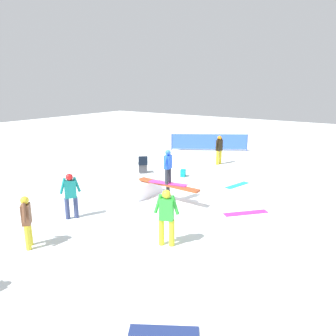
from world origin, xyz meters
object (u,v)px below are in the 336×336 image
main_rider_on_rail (168,168)px  loose_snowboard_cyan (237,185)px  bystander_teal (71,194)px  bystander_green (167,215)px  bystander_brown (27,219)px  loose_snowboard_navy (164,331)px  loose_snowboard_magenta (246,213)px  backpack_on_snow (183,173)px  rail_feature (168,186)px  bystander_black (219,148)px  folding_chair (143,165)px

main_rider_on_rail → loose_snowboard_cyan: bearing=58.3°
bystander_teal → bystander_green: bystander_green is taller
bystander_teal → bystander_brown: (0.63, -1.97, -0.04)m
bystander_green → loose_snowboard_navy: 3.36m
loose_snowboard_cyan → loose_snowboard_magenta: bearing=-137.3°
main_rider_on_rail → loose_snowboard_magenta: 3.18m
bystander_teal → loose_snowboard_cyan: (3.07, 6.43, -0.84)m
bystander_teal → loose_snowboard_cyan: size_ratio=1.14×
bystander_teal → bystander_brown: size_ratio=1.04×
bystander_brown → loose_snowboard_magenta: (3.93, 5.60, -0.81)m
backpack_on_snow → rail_feature: bearing=-179.7°
bystander_black → loose_snowboard_magenta: bearing=42.4°
loose_snowboard_cyan → loose_snowboard_navy: bearing=-150.5°
folding_chair → backpack_on_snow: folding_chair is taller
rail_feature → main_rider_on_rail: (0.00, 0.00, 0.71)m
bystander_black → loose_snowboard_cyan: size_ratio=1.18×
loose_snowboard_navy → loose_snowboard_magenta: same height
backpack_on_snow → bystander_black: bearing=-27.8°
loose_snowboard_cyan → loose_snowboard_magenta: 3.17m
loose_snowboard_magenta → loose_snowboard_cyan: bearing=70.1°
rail_feature → loose_snowboard_navy: bearing=-53.7°
loose_snowboard_cyan → loose_snowboard_magenta: (1.49, -2.80, 0.00)m
bystander_brown → folding_chair: 8.00m
loose_snowboard_navy → loose_snowboard_cyan: (-2.36, 8.89, 0.00)m
loose_snowboard_magenta → bystander_teal: bearing=170.6°
loose_snowboard_magenta → rail_feature: bearing=143.4°
loose_snowboard_navy → backpack_on_snow: size_ratio=3.70×
loose_snowboard_navy → folding_chair: (-7.03, 8.16, 0.40)m
loose_snowboard_cyan → bystander_brown: bearing=178.5°
bystander_green → loose_snowboard_navy: size_ratio=1.27×
bystander_brown → loose_snowboard_cyan: bearing=-64.0°
bystander_teal → loose_snowboard_navy: bearing=-81.3°
loose_snowboard_navy → loose_snowboard_cyan: 9.19m
bystander_teal → backpack_on_snow: bystander_teal is taller
folding_chair → backpack_on_snow: bearing=153.0°
bystander_black → folding_chair: bearing=-22.3°
bystander_green → loose_snowboard_cyan: 6.28m
loose_snowboard_navy → loose_snowboard_cyan: same height
bystander_black → loose_snowboard_magenta: bystander_black is taller
bystander_brown → loose_snowboard_navy: 4.89m
loose_snowboard_magenta → main_rider_on_rail: bearing=143.4°
loose_snowboard_cyan → loose_snowboard_magenta: same height
bystander_teal → loose_snowboard_magenta: bystander_teal is taller
loose_snowboard_magenta → folding_chair: size_ratio=1.77×
bystander_teal → loose_snowboard_magenta: 5.89m
bystander_teal → folding_chair: bystander_teal is taller
backpack_on_snow → main_rider_on_rail: bearing=-179.7°
bystander_brown → loose_snowboard_magenta: bearing=-82.8°
bystander_brown → loose_snowboard_magenta: bystander_brown is taller
bystander_brown → main_rider_on_rail: bearing=-60.0°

